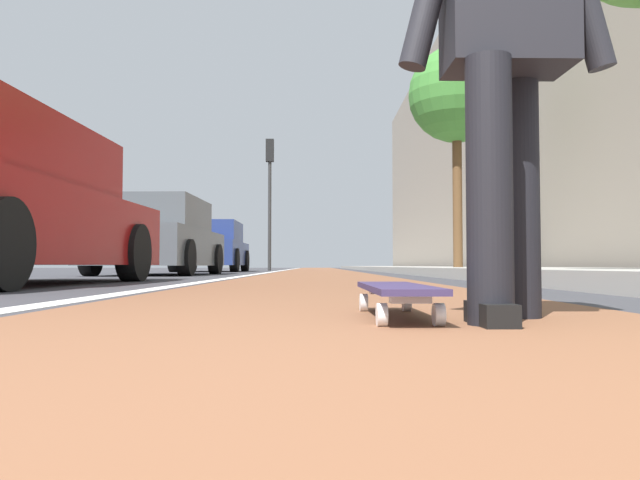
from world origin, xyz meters
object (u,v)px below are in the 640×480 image
at_px(skater_person, 506,35).
at_px(traffic_light, 270,180).
at_px(parked_car_mid, 159,238).
at_px(parked_car_far, 212,248).
at_px(street_tree_mid, 456,96).
at_px(skateboard, 396,291).

distance_m(skater_person, traffic_light, 20.05).
distance_m(parked_car_mid, parked_car_far, 6.55).
relative_size(skater_person, parked_car_far, 0.41).
relative_size(parked_car_mid, traffic_light, 0.90).
bearing_deg(skater_person, street_tree_mid, -12.22).
height_order(skater_person, traffic_light, traffic_light).
bearing_deg(parked_car_far, skater_person, -167.19).
xyz_separation_m(parked_car_far, street_tree_mid, (-5.55, -6.16, 3.09)).
bearing_deg(skater_person, skateboard, 66.65).
bearing_deg(parked_car_mid, skater_person, -159.83).
relative_size(skater_person, traffic_light, 0.35).
height_order(skateboard, street_tree_mid, street_tree_mid).
relative_size(parked_car_far, traffic_light, 0.86).
xyz_separation_m(parked_car_mid, traffic_light, (9.76, -1.42, 2.50)).
bearing_deg(parked_car_far, skateboard, -168.23).
relative_size(parked_car_mid, street_tree_mid, 0.87).
bearing_deg(skater_person, parked_car_mid, 20.17).
bearing_deg(skateboard, parked_car_far, 11.77).
bearing_deg(street_tree_mid, parked_car_mid, 99.27).
bearing_deg(skateboard, parked_car_mid, 18.67).
relative_size(skateboard, skater_person, 0.51).
distance_m(skateboard, parked_car_mid, 10.45).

